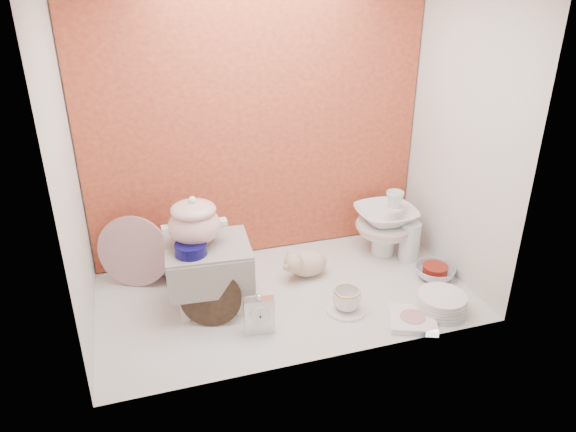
% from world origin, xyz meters
% --- Properties ---
extents(ground, '(1.80, 1.80, 0.00)m').
position_xyz_m(ground, '(0.00, 0.00, 0.00)').
color(ground, silver).
rests_on(ground, ground).
extents(niche_shell, '(1.86, 1.03, 1.53)m').
position_xyz_m(niche_shell, '(0.00, 0.18, 0.93)').
color(niche_shell, '#C26130').
rests_on(niche_shell, ground).
extents(step_stool, '(0.41, 0.36, 0.32)m').
position_xyz_m(step_stool, '(-0.36, 0.03, 0.16)').
color(step_stool, silver).
rests_on(step_stool, ground).
extents(soup_tureen, '(0.32, 0.32, 0.24)m').
position_xyz_m(soup_tureen, '(-0.41, 0.05, 0.44)').
color(soup_tureen, white).
rests_on(soup_tureen, step_stool).
extents(cobalt_bowl, '(0.16, 0.16, 0.05)m').
position_xyz_m(cobalt_bowl, '(-0.44, -0.03, 0.35)').
color(cobalt_bowl, '#0C0947').
rests_on(cobalt_bowl, step_stool).
extents(floral_platter, '(0.37, 0.22, 0.37)m').
position_xyz_m(floral_platter, '(-0.69, 0.33, 0.18)').
color(floral_platter, silver).
rests_on(floral_platter, ground).
extents(blue_white_vase, '(0.27, 0.27, 0.26)m').
position_xyz_m(blue_white_vase, '(-0.48, 0.36, 0.13)').
color(blue_white_vase, white).
rests_on(blue_white_vase, ground).
extents(lacquer_tray, '(0.28, 0.13, 0.28)m').
position_xyz_m(lacquer_tray, '(-0.39, -0.12, 0.14)').
color(lacquer_tray, black).
rests_on(lacquer_tray, ground).
extents(mantel_clock, '(0.14, 0.06, 0.19)m').
position_xyz_m(mantel_clock, '(-0.20, -0.25, 0.10)').
color(mantel_clock, silver).
rests_on(mantel_clock, ground).
extents(plush_pig, '(0.26, 0.19, 0.15)m').
position_xyz_m(plush_pig, '(0.17, 0.14, 0.08)').
color(plush_pig, '#C6A88B').
rests_on(plush_pig, ground).
extents(teacup_saucer, '(0.22, 0.22, 0.01)m').
position_xyz_m(teacup_saucer, '(0.23, -0.22, 0.01)').
color(teacup_saucer, white).
rests_on(teacup_saucer, ground).
extents(gold_rim_teacup, '(0.13, 0.13, 0.10)m').
position_xyz_m(gold_rim_teacup, '(0.23, -0.22, 0.07)').
color(gold_rim_teacup, white).
rests_on(gold_rim_teacup, teacup_saucer).
extents(lattice_dish, '(0.27, 0.27, 0.03)m').
position_xyz_m(lattice_dish, '(0.49, -0.39, 0.01)').
color(lattice_dish, white).
rests_on(lattice_dish, ground).
extents(dinner_plate_stack, '(0.30, 0.30, 0.09)m').
position_xyz_m(dinner_plate_stack, '(0.66, -0.35, 0.04)').
color(dinner_plate_stack, white).
rests_on(dinner_plate_stack, ground).
extents(crystal_bowl, '(0.21, 0.21, 0.06)m').
position_xyz_m(crystal_bowl, '(0.79, -0.08, 0.03)').
color(crystal_bowl, silver).
rests_on(crystal_bowl, ground).
extents(clear_glass_vase, '(0.13, 0.13, 0.22)m').
position_xyz_m(clear_glass_vase, '(0.75, 0.14, 0.11)').
color(clear_glass_vase, silver).
rests_on(clear_glass_vase, ground).
extents(porcelain_tower, '(0.35, 0.35, 0.37)m').
position_xyz_m(porcelain_tower, '(0.65, 0.24, 0.19)').
color(porcelain_tower, white).
rests_on(porcelain_tower, ground).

